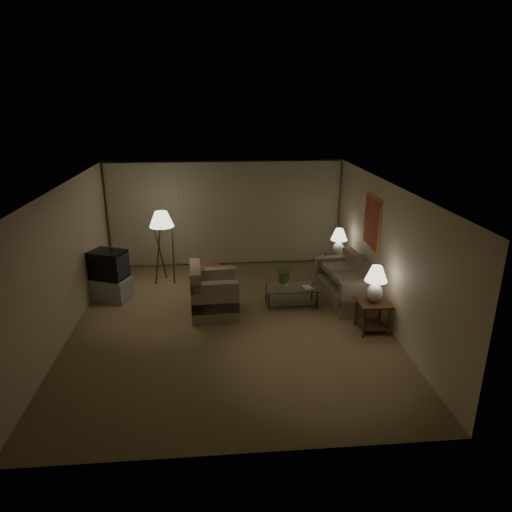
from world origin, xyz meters
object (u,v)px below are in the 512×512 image
Objects in this scene: tv_cabinet at (111,288)px; vase at (284,283)px; table_lamp_near at (376,281)px; table_lamp_far at (339,240)px; sofa at (345,285)px; floor_lamp at (163,246)px; armchair at (214,295)px; side_table_near at (373,311)px; side_table_far at (337,263)px; coffee_table at (291,293)px; ottoman at (208,273)px; crt_tv at (109,265)px.

vase is (3.71, -0.64, 0.25)m from tv_cabinet.
table_lamp_near is 1.05× the size of table_lamp_far.
vase is (-1.34, -0.10, 0.12)m from sofa.
table_lamp_far is at bearing -2.65° from floor_lamp.
vase is at bearing -82.90° from armchair.
side_table_near is 1.95m from vase.
tv_cabinet is at bearing -172.25° from side_table_far.
armchair is at bearing -171.20° from coffee_table.
table_lamp_near is at bearing 0.14° from sofa.
vase is at bearing -30.28° from floor_lamp.
ottoman is (-3.11, 2.79, -0.22)m from side_table_near.
coffee_table is at bearing -41.14° from ottoman.
floor_lamp is 10.15× the size of vase.
sofa is 3.30m from ottoman.
armchair is at bearing 1.25° from crt_tv.
floor_lamp is at bearing 30.65° from armchair.
crt_tv is (-5.05, 0.54, 0.43)m from sofa.
side_table_far is 0.59m from table_lamp_far.
ottoman is 2.26m from vase.
sofa is 2.19× the size of crt_tv.
tv_cabinet reaches higher than coffee_table.
side_table_far is at bearing 30.69° from crt_tv.
sofa is 1.26m from side_table_far.
armchair is 2.42m from tv_cabinet.
armchair is at bearing -151.58° from side_table_far.
sofa is at bearing 96.34° from table_lamp_near.
table_lamp_near is at bearing -43.00° from coffee_table.
floor_lamp is at bearing 62.99° from crt_tv.
crt_tv is at bearing 170.18° from vase.
crt_tv is at bearing -156.68° from ottoman.
side_table_far is (2.96, 1.60, -0.01)m from armchair.
table_lamp_far reaches higher than tv_cabinet.
vase is at bearing -137.83° from table_lamp_far.
vase is at bearing -180.00° from coffee_table.
table_lamp_far is at bearing 42.17° from vase.
vase is at bearing 13.12° from tv_cabinet.
armchair is 1.12× the size of tv_cabinet.
side_table_far reaches higher than tv_cabinet.
coffee_table is at bearing -28.92° from floor_lamp.
table_lamp_far is at bearing -3.57° from ottoman.
ottoman is at bearing 138.86° from coffee_table.
sofa is 11.00× the size of vase.
vase is (2.64, -1.54, -0.40)m from floor_lamp.
table_lamp_near reaches higher than table_lamp_far.
crt_tv is (-5.20, -0.71, 0.40)m from side_table_far.
side_table_far is at bearing -64.16° from armchair.
table_lamp_near is at bearing 2.94° from tv_cabinet.
floor_lamp is at bearing -179.86° from ottoman.
table_lamp_far reaches higher than vase.
floor_lamp is at bearing 145.95° from table_lamp_near.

